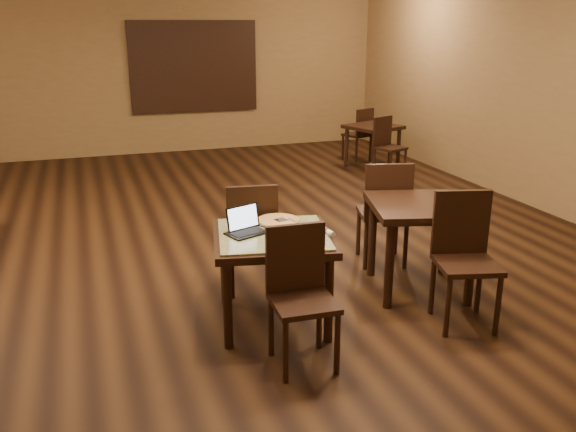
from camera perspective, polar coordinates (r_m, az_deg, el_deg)
name	(u,v)px	position (r m, az deg, el deg)	size (l,w,h in m)	color
ground	(237,235)	(7.03, -4.82, -1.80)	(10.00, 10.00, 0.00)	black
wall_back	(166,70)	(11.58, -11.31, 13.23)	(8.00, 0.02, 3.00)	olive
wall_right	(538,91)	(8.56, 22.32, 10.79)	(0.02, 10.00, 3.00)	olive
mural	(194,67)	(11.61, -8.79, 13.63)	(2.34, 0.05, 1.64)	navy
tiled_table	(273,246)	(4.81, -1.42, -2.79)	(1.08, 1.08, 0.76)	black
chair_main_near	(300,287)	(4.31, 1.11, -6.70)	(0.45, 0.45, 1.00)	black
chair_main_far	(251,232)	(5.38, -3.49, -1.46)	(0.50, 0.50, 1.02)	black
laptop	(245,226)	(4.79, -4.06, -0.92)	(0.35, 0.32, 0.20)	black
plate	(307,237)	(4.68, 1.81, -1.93)	(0.28, 0.28, 0.02)	white
pizza_slice	(307,235)	(4.67, 1.81, -1.76)	(0.19, 0.19, 0.02)	beige
pizza_pan	(278,222)	(5.02, -0.95, -0.58)	(0.33, 0.33, 0.01)	silver
pizza_whole	(278,220)	(5.02, -0.95, -0.42)	(0.35, 0.35, 0.02)	beige
spatula	(281,220)	(5.00, -0.66, -0.37)	(0.09, 0.23, 0.01)	silver
napkin_roll	(327,231)	(4.77, 3.67, -1.40)	(0.07, 0.19, 0.04)	white
other_table_a	(373,132)	(10.27, 7.96, 7.75)	(0.98, 0.98, 0.71)	black
other_table_a_chair_near	(387,143)	(9.80, 9.22, 6.79)	(0.51, 0.51, 0.92)	black
other_table_a_chair_far	(360,131)	(10.77, 6.79, 7.87)	(0.51, 0.51, 0.92)	black
other_table_c	(421,218)	(5.52, 12.34, -0.18)	(1.08, 1.08, 0.83)	black
other_table_c_chair_near	(464,250)	(5.07, 16.13, -3.11)	(0.57, 0.57, 1.07)	black
other_table_c_chair_far	(385,208)	(6.05, 9.08, 0.77)	(0.57, 0.57, 1.07)	black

